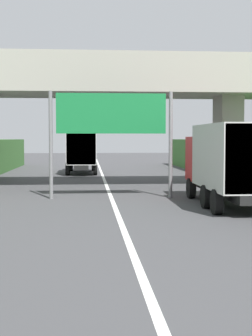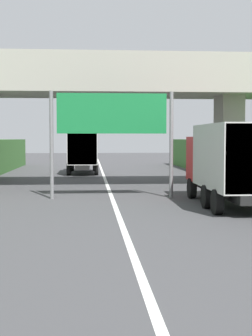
% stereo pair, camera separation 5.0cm
% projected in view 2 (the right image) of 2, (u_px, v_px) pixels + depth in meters
% --- Properties ---
extents(lane_centre_stripe, '(0.20, 92.44, 0.01)m').
position_uv_depth(lane_centre_stripe, '(113.00, 200.00, 22.52)').
color(lane_centre_stripe, white).
rests_on(lane_centre_stripe, ground).
extents(overpass_bridge, '(40.00, 4.80, 7.59)m').
position_uv_depth(overpass_bridge, '(108.00, 90.00, 28.70)').
color(overpass_bridge, '#9E998E').
rests_on(overpass_bridge, ground).
extents(overhead_highway_sign, '(5.88, 0.18, 5.09)m').
position_uv_depth(overhead_highway_sign, '(112.00, 120.00, 23.18)').
color(overhead_highway_sign, slate).
rests_on(overhead_highway_sign, ground).
extents(truck_red, '(2.44, 7.30, 3.44)m').
position_uv_depth(truck_red, '(229.00, 160.00, 20.58)').
color(truck_red, black).
rests_on(truck_red, ground).
extents(truck_silver, '(2.44, 7.30, 3.44)m').
position_uv_depth(truck_silver, '(83.00, 150.00, 40.07)').
color(truck_silver, black).
rests_on(truck_silver, ground).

